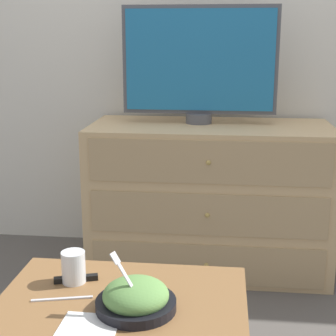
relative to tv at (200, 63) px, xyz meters
name	(u,v)px	position (x,y,z in m)	size (l,w,h in m)	color
ground_plane	(190,242)	(-0.06, 0.26, -1.14)	(12.00, 12.00, 0.00)	#56514C
wall_back	(193,31)	(-0.06, 0.29, 0.16)	(12.00, 0.05, 2.60)	silver
dresser	(209,197)	(0.07, -0.06, -0.73)	(1.29, 0.60, 0.81)	tan
tv	(200,63)	(0.00, 0.00, 0.00)	(0.83, 0.14, 0.62)	#515156
coffee_table	(120,328)	(-0.16, -1.41, -0.73)	(0.76, 0.59, 0.49)	olive
takeout_bowl	(136,298)	(-0.11, -1.44, -0.61)	(0.24, 0.24, 0.18)	black
drink_cup	(74,269)	(-0.34, -1.29, -0.60)	(0.08, 0.08, 0.11)	beige
napkin	(88,329)	(-0.22, -1.56, -0.64)	(0.17, 0.17, 0.00)	white
knife	(62,299)	(-0.34, -1.40, -0.64)	(0.18, 0.05, 0.01)	silver
remote_control	(76,279)	(-0.33, -1.28, -0.64)	(0.14, 0.06, 0.02)	black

